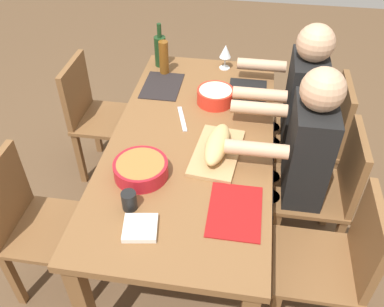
{
  "coord_description": "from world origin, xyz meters",
  "views": [
    {
      "loc": [
        1.69,
        0.27,
        2.1
      ],
      "look_at": [
        0.0,
        0.0,
        0.63
      ],
      "focal_mm": 38.61,
      "sensor_mm": 36.0,
      "label": 1
    }
  ],
  "objects_px": {
    "diner_far_center": "(299,155)",
    "chair_near_right": "(31,222)",
    "wine_bottle": "(160,50)",
    "dining_table": "(192,151)",
    "serving_bowl_fruit": "(141,168)",
    "chair_far_center": "(326,188)",
    "chair_far_left": "(320,134)",
    "chair_far_right": "(335,261)",
    "diner_far_left": "(296,103)",
    "bread_loaf": "(217,144)",
    "beer_bottle": "(164,58)",
    "cutting_board": "(217,153)",
    "wine_glass": "(225,52)",
    "chair_near_left": "(94,113)",
    "cup_near_right": "(129,201)",
    "serving_bowl_pasta": "(215,95)",
    "napkin_stack": "(140,228)"
  },
  "relations": [
    {
      "from": "dining_table",
      "to": "serving_bowl_fruit",
      "type": "height_order",
      "value": "serving_bowl_fruit"
    },
    {
      "from": "cutting_board",
      "to": "wine_glass",
      "type": "height_order",
      "value": "wine_glass"
    },
    {
      "from": "chair_far_left",
      "to": "serving_bowl_fruit",
      "type": "distance_m",
      "value": 1.27
    },
    {
      "from": "diner_far_left",
      "to": "cutting_board",
      "type": "relative_size",
      "value": 3.0
    },
    {
      "from": "serving_bowl_fruit",
      "to": "bread_loaf",
      "type": "height_order",
      "value": "bread_loaf"
    },
    {
      "from": "serving_bowl_fruit",
      "to": "bread_loaf",
      "type": "xyz_separation_m",
      "value": [
        -0.21,
        0.34,
        0.02
      ]
    },
    {
      "from": "cutting_board",
      "to": "serving_bowl_fruit",
      "type": "bearing_deg",
      "value": -58.08
    },
    {
      "from": "chair_far_center",
      "to": "beer_bottle",
      "type": "distance_m",
      "value": 1.27
    },
    {
      "from": "beer_bottle",
      "to": "wine_glass",
      "type": "xyz_separation_m",
      "value": [
        -0.13,
        0.38,
        0.01
      ]
    },
    {
      "from": "wine_glass",
      "to": "chair_far_left",
      "type": "bearing_deg",
      "value": 66.14
    },
    {
      "from": "diner_far_center",
      "to": "wine_bottle",
      "type": "distance_m",
      "value": 1.17
    },
    {
      "from": "bread_loaf",
      "to": "cutting_board",
      "type": "bearing_deg",
      "value": -90.0
    },
    {
      "from": "diner_far_left",
      "to": "chair_near_right",
      "type": "distance_m",
      "value": 1.64
    },
    {
      "from": "chair_far_right",
      "to": "serving_bowl_fruit",
      "type": "bearing_deg",
      "value": -99.57
    },
    {
      "from": "diner_far_center",
      "to": "bread_loaf",
      "type": "relative_size",
      "value": 3.75
    },
    {
      "from": "chair_near_right",
      "to": "chair_far_center",
      "type": "bearing_deg",
      "value": 107.82
    },
    {
      "from": "bread_loaf",
      "to": "beer_bottle",
      "type": "distance_m",
      "value": 0.87
    },
    {
      "from": "chair_far_center",
      "to": "diner_far_center",
      "type": "relative_size",
      "value": 0.71
    },
    {
      "from": "chair_far_left",
      "to": "serving_bowl_fruit",
      "type": "relative_size",
      "value": 3.31
    },
    {
      "from": "dining_table",
      "to": "cutting_board",
      "type": "height_order",
      "value": "cutting_board"
    },
    {
      "from": "wine_bottle",
      "to": "dining_table",
      "type": "bearing_deg",
      "value": 23.88
    },
    {
      "from": "chair_far_right",
      "to": "bread_loaf",
      "type": "relative_size",
      "value": 2.66
    },
    {
      "from": "chair_near_right",
      "to": "serving_bowl_pasta",
      "type": "relative_size",
      "value": 3.97
    },
    {
      "from": "chair_near_right",
      "to": "bread_loaf",
      "type": "relative_size",
      "value": 2.66
    },
    {
      "from": "serving_bowl_fruit",
      "to": "cutting_board",
      "type": "height_order",
      "value": "serving_bowl_fruit"
    },
    {
      "from": "wine_bottle",
      "to": "serving_bowl_pasta",
      "type": "bearing_deg",
      "value": 46.47
    },
    {
      "from": "dining_table",
      "to": "chair_far_left",
      "type": "relative_size",
      "value": 2.05
    },
    {
      "from": "diner_far_center",
      "to": "dining_table",
      "type": "bearing_deg",
      "value": -90.0
    },
    {
      "from": "chair_far_right",
      "to": "diner_far_left",
      "type": "height_order",
      "value": "diner_far_left"
    },
    {
      "from": "dining_table",
      "to": "wine_glass",
      "type": "height_order",
      "value": "wine_glass"
    },
    {
      "from": "diner_far_center",
      "to": "chair_near_right",
      "type": "relative_size",
      "value": 1.41
    },
    {
      "from": "diner_far_left",
      "to": "bread_loaf",
      "type": "height_order",
      "value": "diner_far_left"
    },
    {
      "from": "diner_far_left",
      "to": "chair_near_left",
      "type": "bearing_deg",
      "value": -90.0
    },
    {
      "from": "diner_far_center",
      "to": "chair_near_left",
      "type": "bearing_deg",
      "value": -110.13
    },
    {
      "from": "serving_bowl_pasta",
      "to": "cutting_board",
      "type": "distance_m",
      "value": 0.47
    },
    {
      "from": "wine_glass",
      "to": "wine_bottle",
      "type": "bearing_deg",
      "value": -86.67
    },
    {
      "from": "chair_far_right",
      "to": "diner_far_center",
      "type": "bearing_deg",
      "value": -159.04
    },
    {
      "from": "chair_far_right",
      "to": "diner_far_center",
      "type": "relative_size",
      "value": 0.71
    },
    {
      "from": "chair_far_left",
      "to": "cutting_board",
      "type": "relative_size",
      "value": 2.12
    },
    {
      "from": "chair_far_center",
      "to": "chair_far_left",
      "type": "xyz_separation_m",
      "value": [
        -0.48,
        0.0,
        0.0
      ]
    },
    {
      "from": "serving_bowl_pasta",
      "to": "chair_far_left",
      "type": "bearing_deg",
      "value": 100.91
    },
    {
      "from": "serving_bowl_fruit",
      "to": "wine_bottle",
      "type": "bearing_deg",
      "value": -172.71
    },
    {
      "from": "chair_near_left",
      "to": "chair_far_center",
      "type": "relative_size",
      "value": 1.0
    },
    {
      "from": "chair_near_right",
      "to": "wine_bottle",
      "type": "relative_size",
      "value": 2.93
    },
    {
      "from": "bread_loaf",
      "to": "beer_bottle",
      "type": "xyz_separation_m",
      "value": [
        -0.75,
        -0.43,
        0.04
      ]
    },
    {
      "from": "chair_near_left",
      "to": "wine_bottle",
      "type": "distance_m",
      "value": 0.61
    },
    {
      "from": "cutting_board",
      "to": "napkin_stack",
      "type": "distance_m",
      "value": 0.59
    },
    {
      "from": "chair_near_right",
      "to": "cup_near_right",
      "type": "height_order",
      "value": "chair_near_right"
    },
    {
      "from": "cup_near_right",
      "to": "serving_bowl_pasta",
      "type": "bearing_deg",
      "value": 162.78
    },
    {
      "from": "chair_far_center",
      "to": "bread_loaf",
      "type": "relative_size",
      "value": 2.66
    }
  ]
}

